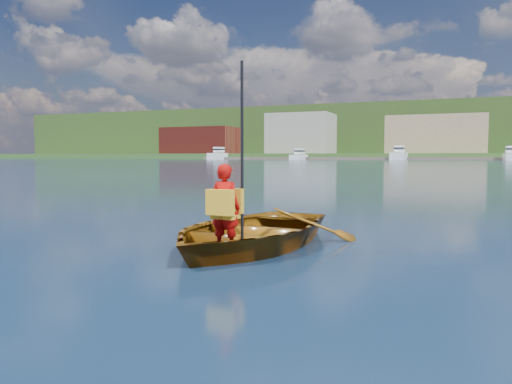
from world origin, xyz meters
TOP-DOWN VIEW (x-y plane):
  - ground at (0.00, 0.00)m, footprint 600.00×600.00m
  - rowboat at (-1.10, 0.24)m, footprint 2.73×3.63m
  - child_paddler at (-1.02, -0.67)m, footprint 0.40×0.36m
  - shoreline at (0.00, 236.61)m, footprint 400.00×140.00m
  - dock at (1.61, 148.00)m, footprint 160.04×6.41m
  - waterfront_buildings at (-7.74, 165.00)m, footprint 202.00×16.00m
  - marina_yachts at (0.82, 143.32)m, footprint 146.82×13.69m
  - hillside_trees at (-19.48, 235.81)m, footprint 303.40×81.42m

SIDE VIEW (x-z plane):
  - ground at x=0.00m, z-range 0.00..0.00m
  - rowboat at x=-1.10m, z-range -0.15..0.56m
  - dock at x=1.61m, z-range 0.00..0.80m
  - child_paddler at x=-1.02m, z-range -0.48..1.78m
  - marina_yachts at x=0.82m, z-range -0.80..3.59m
  - waterfront_buildings at x=-7.74m, z-range 0.74..14.74m
  - shoreline at x=0.00m, z-range -0.68..21.32m
  - hillside_trees at x=-19.48m, z-range 4.99..30.76m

